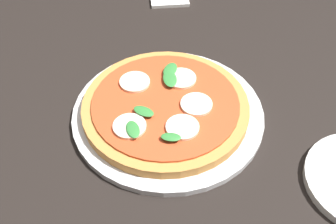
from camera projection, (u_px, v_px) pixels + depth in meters
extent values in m
cube|color=black|center=(204.00, 143.00, 0.71)|extent=(1.58, 1.04, 0.04)
cube|color=black|center=(229.00, 37.00, 1.55)|extent=(0.07, 0.07, 0.70)
cylinder|color=silver|center=(168.00, 114.00, 0.73)|extent=(0.33, 0.33, 0.01)
cylinder|color=#C6843F|center=(165.00, 107.00, 0.72)|extent=(0.29, 0.29, 0.02)
cylinder|color=#CC4723|center=(165.00, 103.00, 0.71)|extent=(0.25, 0.25, 0.00)
cylinder|color=#F4EACC|center=(183.00, 127.00, 0.66)|extent=(0.05, 0.05, 0.00)
cylinder|color=#F4EACC|center=(197.00, 104.00, 0.70)|extent=(0.05, 0.05, 0.00)
cylinder|color=#F4EACC|center=(180.00, 79.00, 0.74)|extent=(0.05, 0.05, 0.00)
cylinder|color=#F4EACC|center=(135.00, 82.00, 0.74)|extent=(0.05, 0.05, 0.00)
cylinder|color=#F4EACC|center=(130.00, 126.00, 0.66)|extent=(0.05, 0.05, 0.00)
ellipsoid|color=#337F38|center=(144.00, 111.00, 0.68)|extent=(0.04, 0.04, 0.00)
ellipsoid|color=#337F38|center=(170.00, 79.00, 0.74)|extent=(0.05, 0.03, 0.00)
ellipsoid|color=#337F38|center=(133.00, 129.00, 0.65)|extent=(0.04, 0.02, 0.00)
ellipsoid|color=#337F38|center=(171.00, 137.00, 0.64)|extent=(0.03, 0.04, 0.00)
ellipsoid|color=#337F38|center=(170.00, 70.00, 0.75)|extent=(0.05, 0.04, 0.00)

